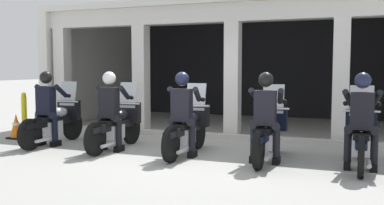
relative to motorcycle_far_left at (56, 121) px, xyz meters
The scene contains 15 objects.
ground_plane 4.33m from the motorcycle_far_left, 43.87° to the left, with size 80.00×80.00×0.00m, color #999993.
station_building 6.25m from the motorcycle_far_left, 56.63° to the left, with size 10.99×5.19×3.35m.
kerb_strip 3.84m from the motorcycle_far_left, 29.69° to the left, with size 10.49×0.24×0.12m, color #B7B5AD.
motorcycle_far_left is the anchor object (origin of this frame).
police_officer_far_left 0.52m from the motorcycle_far_left, 90.26° to the right, with size 0.63×0.61×1.58m.
motorcycle_left 1.55m from the motorcycle_far_left, ahead, with size 0.62×2.04×1.35m.
police_officer_left 1.64m from the motorcycle_far_left, 11.08° to the right, with size 0.63×0.61×1.58m.
motorcycle_center 3.10m from the motorcycle_far_left, ahead, with size 0.62×2.04×1.35m.
police_officer_center 3.14m from the motorcycle_far_left, ahead, with size 0.63×0.61×1.58m.
motorcycle_right 4.65m from the motorcycle_far_left, ahead, with size 0.62×2.04×1.35m.
police_officer_right 4.68m from the motorcycle_far_left, ahead, with size 0.63×0.61×1.58m.
motorcycle_far_right 6.20m from the motorcycle_far_left, ahead, with size 0.62×2.04×1.35m.
police_officer_far_right 6.22m from the motorcycle_far_left, ahead, with size 0.63×0.61×1.58m.
traffic_cone_flank 1.36m from the motorcycle_far_left, behind, with size 0.34×0.34×0.59m.
bollard_kerbside 2.60m from the motorcycle_far_left, 146.60° to the left, with size 0.14×0.14×1.01m.
Camera 1 is at (3.01, -7.67, 1.66)m, focal length 40.44 mm.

